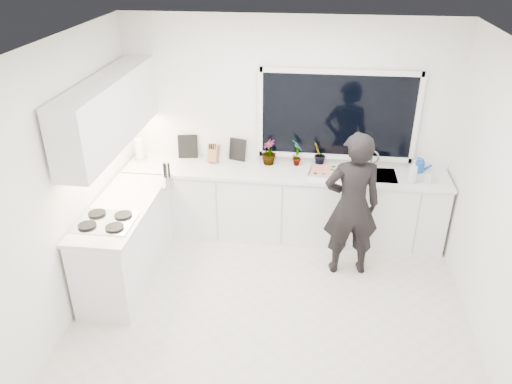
# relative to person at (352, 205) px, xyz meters

# --- Properties ---
(floor) EXTENTS (4.00, 3.50, 0.02)m
(floor) POSITION_rel_person_xyz_m (-0.79, -0.78, -0.86)
(floor) COLOR beige
(floor) RESTS_ON ground
(wall_back) EXTENTS (4.00, 0.02, 2.70)m
(wall_back) POSITION_rel_person_xyz_m (-0.79, 0.98, 0.50)
(wall_back) COLOR white
(wall_back) RESTS_ON ground
(wall_left) EXTENTS (0.02, 3.50, 2.70)m
(wall_left) POSITION_rel_person_xyz_m (-2.80, -0.78, 0.50)
(wall_left) COLOR white
(wall_left) RESTS_ON ground
(wall_right) EXTENTS (0.02, 3.50, 2.70)m
(wall_right) POSITION_rel_person_xyz_m (1.22, -0.78, 0.50)
(wall_right) COLOR white
(wall_right) RESTS_ON ground
(ceiling) EXTENTS (4.00, 3.50, 0.02)m
(ceiling) POSITION_rel_person_xyz_m (-0.79, -0.78, 1.86)
(ceiling) COLOR white
(ceiling) RESTS_ON wall_back
(window) EXTENTS (1.80, 0.02, 1.00)m
(window) POSITION_rel_person_xyz_m (-0.19, 0.95, 0.70)
(window) COLOR black
(window) RESTS_ON wall_back
(base_cabinets_back) EXTENTS (3.92, 0.58, 0.88)m
(base_cabinets_back) POSITION_rel_person_xyz_m (-0.79, 0.67, -0.41)
(base_cabinets_back) COLOR white
(base_cabinets_back) RESTS_ON floor
(base_cabinets_left) EXTENTS (0.58, 1.60, 0.88)m
(base_cabinets_left) POSITION_rel_person_xyz_m (-2.46, -0.43, -0.41)
(base_cabinets_left) COLOR white
(base_cabinets_left) RESTS_ON floor
(countertop_back) EXTENTS (3.94, 0.62, 0.04)m
(countertop_back) POSITION_rel_person_xyz_m (-0.79, 0.66, 0.05)
(countertop_back) COLOR silver
(countertop_back) RESTS_ON base_cabinets_back
(countertop_left) EXTENTS (0.62, 1.60, 0.04)m
(countertop_left) POSITION_rel_person_xyz_m (-2.46, -0.43, 0.05)
(countertop_left) COLOR silver
(countertop_left) RESTS_ON base_cabinets_left
(upper_cabinets) EXTENTS (0.34, 2.10, 0.70)m
(upper_cabinets) POSITION_rel_person_xyz_m (-2.58, -0.08, 1.00)
(upper_cabinets) COLOR white
(upper_cabinets) RESTS_ON wall_left
(sink) EXTENTS (0.58, 0.42, 0.14)m
(sink) POSITION_rel_person_xyz_m (0.26, 0.67, 0.02)
(sink) COLOR silver
(sink) RESTS_ON countertop_back
(faucet) EXTENTS (0.03, 0.03, 0.22)m
(faucet) POSITION_rel_person_xyz_m (0.26, 0.87, 0.18)
(faucet) COLOR silver
(faucet) RESTS_ON countertop_back
(stovetop) EXTENTS (0.56, 0.48, 0.03)m
(stovetop) POSITION_rel_person_xyz_m (-2.48, -0.78, 0.08)
(stovetop) COLOR black
(stovetop) RESTS_ON countertop_left
(person) EXTENTS (0.68, 0.50, 1.70)m
(person) POSITION_rel_person_xyz_m (0.00, 0.00, 0.00)
(person) COLOR black
(person) RESTS_ON floor
(pizza_tray) EXTENTS (0.53, 0.42, 0.03)m
(pizza_tray) POSITION_rel_person_xyz_m (-0.24, 0.64, 0.08)
(pizza_tray) COLOR silver
(pizza_tray) RESTS_ON countertop_back
(pizza) EXTENTS (0.48, 0.37, 0.01)m
(pizza) POSITION_rel_person_xyz_m (-0.24, 0.64, 0.10)
(pizza) COLOR red
(pizza) RESTS_ON pizza_tray
(watering_can) EXTENTS (0.17, 0.17, 0.13)m
(watering_can) POSITION_rel_person_xyz_m (0.82, 0.83, 0.13)
(watering_can) COLOR #124BB0
(watering_can) RESTS_ON countertop_back
(paper_towel_roll) EXTENTS (0.13, 0.13, 0.26)m
(paper_towel_roll) POSITION_rel_person_xyz_m (-2.64, 0.77, 0.20)
(paper_towel_roll) COLOR silver
(paper_towel_roll) RESTS_ON countertop_back
(knife_block) EXTENTS (0.15, 0.13, 0.22)m
(knife_block) POSITION_rel_person_xyz_m (-1.69, 0.81, 0.18)
(knife_block) COLOR #966745
(knife_block) RESTS_ON countertop_back
(utensil_crock) EXTENTS (0.17, 0.17, 0.16)m
(utensil_crock) POSITION_rel_person_xyz_m (-2.06, 0.02, 0.15)
(utensil_crock) COLOR silver
(utensil_crock) RESTS_ON countertop_left
(picture_frame_large) EXTENTS (0.22, 0.08, 0.28)m
(picture_frame_large) POSITION_rel_person_xyz_m (-1.40, 0.91, 0.21)
(picture_frame_large) COLOR black
(picture_frame_large) RESTS_ON countertop_back
(picture_frame_small) EXTENTS (0.25, 0.06, 0.30)m
(picture_frame_small) POSITION_rel_person_xyz_m (-2.05, 0.91, 0.22)
(picture_frame_small) COLOR black
(picture_frame_small) RESTS_ON countertop_back
(herb_plants) EXTENTS (0.85, 0.25, 0.33)m
(herb_plants) POSITION_rel_person_xyz_m (-0.71, 0.83, 0.23)
(herb_plants) COLOR #26662D
(herb_plants) RESTS_ON countertop_back
(soap_bottles) EXTENTS (0.34, 0.15, 0.28)m
(soap_bottles) POSITION_rel_person_xyz_m (0.76, 0.52, 0.19)
(soap_bottles) COLOR #D8BF66
(soap_bottles) RESTS_ON countertop_back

